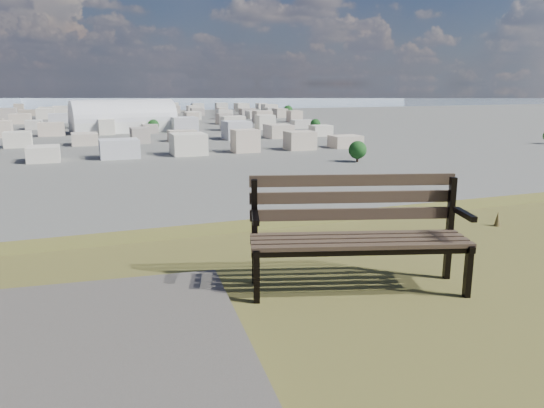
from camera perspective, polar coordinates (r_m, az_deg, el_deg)
name	(u,v)px	position (r m, az deg, el deg)	size (l,w,h in m)	color
park_bench	(357,226)	(4.39, 9.10, -2.39)	(1.82, 1.04, 0.91)	#463928
arena	(124,122)	(314.67, -15.68, 8.50)	(58.79, 30.95, 23.70)	silver
city_blocks	(75,118)	(396.70, -20.39, 8.67)	(395.00, 361.00, 7.00)	beige
city_trees	(25,125)	(322.22, -25.00, 7.74)	(406.52, 387.20, 9.98)	#332219
bay_water	(72,101)	(901.97, -20.71, 10.31)	(2400.00, 700.00, 0.12)	#879BAC
far_hills	(43,84)	(1405.72, -23.42, 11.74)	(2050.00, 340.00, 60.00)	#A3B3CB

